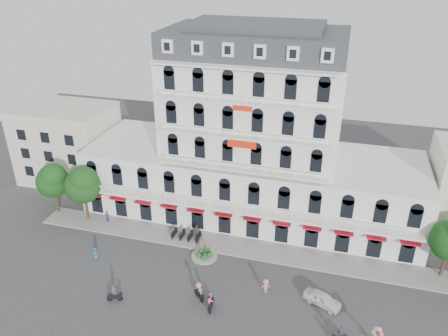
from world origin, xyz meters
TOP-DOWN VIEW (x-y plane):
  - ground at (0.00, 0.00)m, footprint 120.00×120.00m
  - sidewalk at (0.00, 9.00)m, footprint 53.00×4.00m
  - main_building at (0.00, 18.00)m, footprint 45.00×15.00m
  - flank_building_west at (-30.00, 20.00)m, footprint 14.00×10.00m
  - traffic_island at (-3.00, 6.00)m, footprint 3.20×3.20m
  - parked_scooter_row at (-6.35, 8.80)m, footprint 4.40×1.80m
  - tree_west_outer at (-25.95, 9.98)m, footprint 4.50×4.48m
  - tree_west_inner at (-20.95, 9.48)m, footprint 4.76×4.76m
  - parked_car at (11.32, 1.83)m, footprint 4.36×3.08m
  - rider_west at (-9.85, -3.59)m, footprint 1.65×0.81m
  - rider_southwest at (0.32, -2.03)m, footprint 0.71×1.70m
  - rider_northeast at (13.31, -2.82)m, footprint 1.63×0.87m
  - rider_center at (-1.35, -0.92)m, footprint 1.34×1.28m
  - pedestrian_left at (-15.45, 2.10)m, footprint 0.82×0.57m
  - pedestrian_mid at (-5.13, 9.50)m, footprint 1.15×0.50m
  - pedestrian_right at (5.27, 1.97)m, footprint 1.26×1.01m
  - pedestrian_far at (-17.96, 9.50)m, footprint 0.64×0.65m

SIDE VIEW (x-z plane):
  - ground at x=0.00m, z-range 0.00..0.00m
  - parked_scooter_row at x=-6.35m, z-range -0.55..0.55m
  - sidewalk at x=0.00m, z-range 0.00..0.16m
  - traffic_island at x=-3.00m, z-range -0.54..1.06m
  - parked_car at x=11.32m, z-range 0.00..1.38m
  - pedestrian_far at x=-17.96m, z-range 0.00..1.52m
  - pedestrian_left at x=-15.45m, z-range 0.00..1.58m
  - pedestrian_right at x=5.27m, z-range 0.00..1.71m
  - rider_west at x=-9.85m, z-range -0.13..1.89m
  - pedestrian_mid at x=-5.13m, z-range 0.00..1.94m
  - rider_northeast at x=13.31m, z-range -0.01..2.21m
  - rider_southwest at x=0.32m, z-range 0.02..2.20m
  - rider_center at x=-1.35m, z-range 0.06..2.23m
  - tree_west_outer at x=-25.95m, z-range 1.47..9.23m
  - tree_west_inner at x=-20.95m, z-range 1.56..9.81m
  - flank_building_west at x=-30.00m, z-range 0.00..12.00m
  - main_building at x=0.00m, z-range -2.94..22.86m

